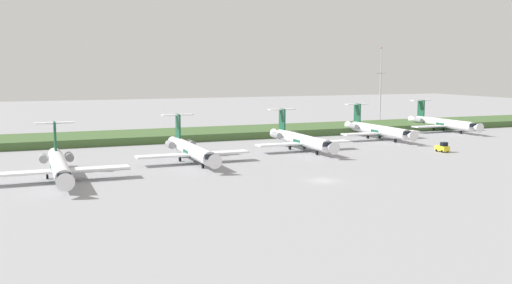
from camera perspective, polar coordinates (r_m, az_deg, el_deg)
name	(u,v)px	position (r m, az deg, el deg)	size (l,w,h in m)	color
ground_plane	(257,156)	(124.43, 0.08, -1.39)	(500.00, 500.00, 0.00)	#939399
grass_berm	(206,134)	(159.52, -4.99, 0.83)	(320.00, 20.00, 1.93)	#426033
regional_jet_second	(59,165)	(102.71, -18.91, -2.19)	(22.81, 31.00, 9.00)	white
regional_jet_third	(191,150)	(116.64, -6.43, -0.76)	(22.81, 31.00, 9.00)	white
regional_jet_fourth	(301,139)	(133.41, 4.45, 0.26)	(22.81, 31.00, 9.00)	white
regional_jet_fifth	(378,130)	(157.80, 11.96, 1.20)	(22.81, 31.00, 9.00)	white
regional_jet_sixth	(442,123)	(183.17, 17.98, 1.82)	(22.81, 31.00, 9.00)	white
antenna_mast	(380,91)	(211.85, 12.22, 4.96)	(4.40, 0.50, 26.42)	#B2B2B7
baggage_tug	(443,148)	(137.07, 17.98, -0.53)	(1.72, 3.20, 2.30)	yellow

